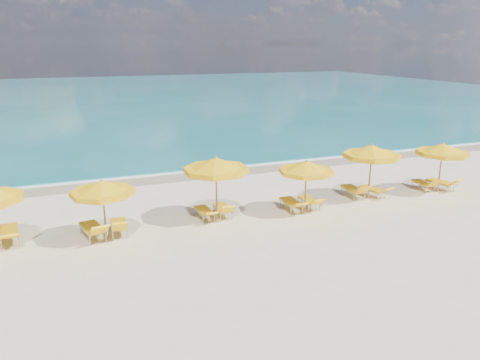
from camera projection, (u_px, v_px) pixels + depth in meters
name	position (u px, v px, depth m)	size (l,w,h in m)	color
ground_plane	(253.00, 218.00, 18.94)	(120.00, 120.00, 0.00)	beige
ocean	(114.00, 97.00, 61.94)	(120.00, 80.00, 0.30)	#126569
wet_sand_band	(201.00, 173.00, 25.57)	(120.00, 2.60, 0.01)	tan
foam_line	(197.00, 169.00, 26.28)	(120.00, 1.20, 0.03)	white
whitecap_near	(78.00, 147.00, 32.10)	(14.00, 0.36, 0.05)	white
whitecap_far	(233.00, 120.00, 43.20)	(18.00, 0.30, 0.05)	white
umbrella_1	(102.00, 188.00, 16.27)	(2.59, 2.59, 2.29)	#9B794D
umbrella_2	(216.00, 166.00, 18.16)	(3.42, 3.42, 2.62)	#9B794D
umbrella_3	(306.00, 168.00, 19.00)	(2.61, 2.61, 2.28)	#9B794D
umbrella_4	(372.00, 152.00, 20.67)	(3.11, 3.11, 2.57)	#9B794D
umbrella_5	(443.00, 150.00, 21.67)	(2.69, 2.69, 2.42)	#9B794D
lounger_0_right	(9.00, 236.00, 16.61)	(0.84, 2.03, 0.74)	#A5A8AD
lounger_1_left	(93.00, 232.00, 16.89)	(1.00, 1.97, 0.87)	#A5A8AD
lounger_1_right	(119.00, 228.00, 17.31)	(0.66, 1.72, 0.82)	#A5A8AD
lounger_2_left	(205.00, 214.00, 18.82)	(0.59, 1.67, 0.62)	#A5A8AD
lounger_2_right	(223.00, 211.00, 19.13)	(0.63, 1.62, 0.75)	#A5A8AD
lounger_3_left	(292.00, 206.00, 19.76)	(0.67, 1.79, 0.69)	#A5A8AD
lounger_3_right	(309.00, 203.00, 20.08)	(0.62, 1.63, 0.70)	#A5A8AD
lounger_4_left	(353.00, 193.00, 21.44)	(0.75, 1.81, 0.84)	#A5A8AD
lounger_4_right	(373.00, 192.00, 21.62)	(0.83, 1.72, 0.66)	#A5A8AD
lounger_5_left	(424.00, 186.00, 22.53)	(0.66, 1.59, 0.77)	#A5A8AD
lounger_5_right	(441.00, 185.00, 22.63)	(0.90, 1.79, 0.77)	#A5A8AD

